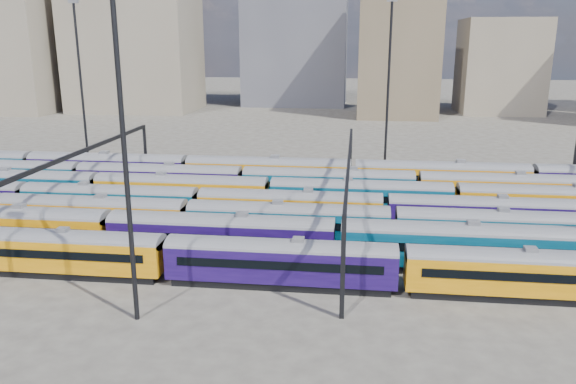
# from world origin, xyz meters

# --- Properties ---
(ground) EXTENTS (500.00, 500.00, 0.00)m
(ground) POSITION_xyz_m (0.00, 0.00, 0.00)
(ground) COLOR #3F3B35
(ground) RESTS_ON ground
(rake_0) EXTENTS (137.41, 2.87, 4.83)m
(rake_0) POSITION_xyz_m (4.76, -15.00, 2.53)
(rake_0) COLOR black
(rake_0) RESTS_ON ground
(rake_1) EXTENTS (128.51, 3.13, 5.28)m
(rake_1) POSITION_xyz_m (-12.21, -10.00, 2.77)
(rake_1) COLOR black
(rake_1) RESTS_ON ground
(rake_2) EXTENTS (144.13, 3.01, 5.07)m
(rake_2) POSITION_xyz_m (-16.52, -5.00, 2.66)
(rake_2) COLOR black
(rake_2) RESTS_ON ground
(rake_3) EXTENTS (121.93, 2.97, 5.01)m
(rake_3) POSITION_xyz_m (13.98, 0.00, 2.63)
(rake_3) COLOR black
(rake_3) RESTS_ON ground
(rake_4) EXTENTS (126.91, 3.09, 5.21)m
(rake_4) POSITION_xyz_m (0.73, 5.00, 2.74)
(rake_4) COLOR black
(rake_4) RESTS_ON ground
(rake_5) EXTENTS (108.17, 3.17, 5.34)m
(rake_5) POSITION_xyz_m (7.39, 10.00, 2.80)
(rake_5) COLOR black
(rake_5) RESTS_ON ground
(rake_6) EXTENTS (135.77, 3.31, 5.59)m
(rake_6) POSITION_xyz_m (10.45, 15.00, 2.93)
(rake_6) COLOR black
(rake_6) RESTS_ON ground
(gantry_1) EXTENTS (0.35, 40.35, 8.03)m
(gantry_1) POSITION_xyz_m (-20.00, 0.00, 6.79)
(gantry_1) COLOR black
(gantry_1) RESTS_ON ground
(gantry_2) EXTENTS (0.35, 40.35, 8.03)m
(gantry_2) POSITION_xyz_m (10.00, 0.00, 6.79)
(gantry_2) COLOR black
(gantry_2) RESTS_ON ground
(mast_1) EXTENTS (1.40, 0.50, 25.60)m
(mast_1) POSITION_xyz_m (-30.00, 22.00, 13.97)
(mast_1) COLOR black
(mast_1) RESTS_ON ground
(mast_2) EXTENTS (1.40, 0.50, 25.60)m
(mast_2) POSITION_xyz_m (-5.00, -22.00, 13.97)
(mast_2) COLOR black
(mast_2) RESTS_ON ground
(mast_3) EXTENTS (1.40, 0.50, 25.60)m
(mast_3) POSITION_xyz_m (15.00, 24.00, 13.97)
(mast_3) COLOR black
(mast_3) RESTS_ON ground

